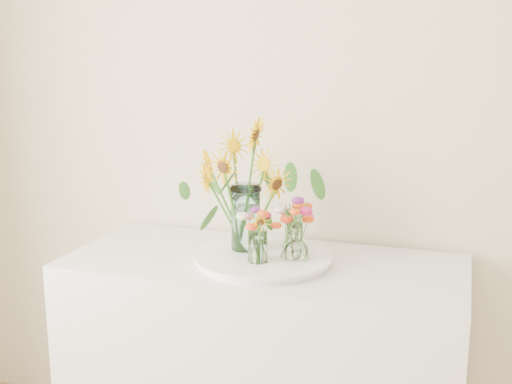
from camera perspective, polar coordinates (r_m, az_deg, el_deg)
counter at (r=2.46m, az=0.61°, el=-16.09°), size 1.40×0.60×0.90m
tray at (r=2.25m, az=0.62°, el=-5.99°), size 0.46×0.46×0.02m
mason_jar at (r=2.27m, az=-0.94°, el=-2.30°), size 0.11×0.11×0.24m
sunflower_bouquet at (r=2.25m, az=-0.95°, el=0.54°), size 0.64×0.64×0.47m
small_vase_a at (r=2.15m, az=0.15°, el=-4.94°), size 0.08×0.08×0.11m
wildflower_posy_a at (r=2.14m, az=0.15°, el=-3.79°), size 0.19×0.19×0.20m
small_vase_b at (r=2.19m, az=3.59°, el=-4.55°), size 0.09×0.09×0.12m
wildflower_posy_b at (r=2.17m, az=3.61°, el=-3.42°), size 0.21×0.21×0.21m
small_vase_c at (r=2.30m, az=3.45°, el=-3.99°), size 0.07×0.07×0.10m
wildflower_posy_c at (r=2.28m, az=3.46°, el=-2.91°), size 0.20×0.20×0.19m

